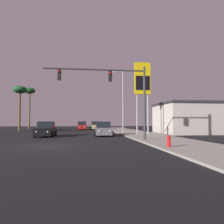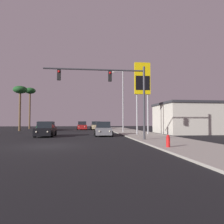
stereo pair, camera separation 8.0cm
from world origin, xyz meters
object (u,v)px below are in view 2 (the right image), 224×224
object	(u,v)px
car_black	(46,130)
car_tan	(96,126)
car_green	(44,127)
palm_tree_mid	(20,92)
car_grey	(103,129)
car_red	(82,126)
traffic_light_mast	(115,86)
gas_station_sign	(142,82)
car_blue	(49,126)
fire_hydrant	(168,141)
street_lamp	(122,98)
palm_tree_far	(30,93)

from	to	relation	value
car_black	car_tan	size ratio (longest dim) A/B	1.00
car_green	palm_tree_mid	size ratio (longest dim) A/B	0.55
car_grey	car_red	xyz separation A→B (m)	(-2.71, 18.77, 0.00)
traffic_light_mast	gas_station_sign	world-z (taller)	gas_station_sign
car_blue	fire_hydrant	bearing A→B (deg)	109.67
street_lamp	gas_station_sign	size ratio (longest dim) A/B	1.00
fire_hydrant	palm_tree_mid	distance (m)	32.00
car_green	palm_tree_far	distance (m)	13.25
car_red	car_green	bearing A→B (deg)	33.75
fire_hydrant	car_black	bearing A→B (deg)	128.02
car_tan	traffic_light_mast	xyz separation A→B (m)	(0.42, -26.17, 4.04)
car_green	fire_hydrant	xyz separation A→B (m)	(12.30, -26.70, -0.27)
car_grey	car_blue	size ratio (longest dim) A/B	1.00
car_red	car_green	size ratio (longest dim) A/B	1.00
car_grey	street_lamp	distance (m)	7.92
car_grey	car_red	bearing A→B (deg)	-79.84
car_grey	street_lamp	size ratio (longest dim) A/B	0.48
car_black	car_blue	distance (m)	20.21
fire_hydrant	palm_tree_mid	xyz separation A→B (m)	(-16.48, 26.69, 6.36)
traffic_light_mast	palm_tree_mid	bearing A→B (deg)	123.66
gas_station_sign	fire_hydrant	distance (m)	15.03
fire_hydrant	car_green	bearing A→B (deg)	114.74
gas_station_sign	palm_tree_far	size ratio (longest dim) A/B	0.99
street_lamp	traffic_light_mast	bearing A→B (deg)	-102.55
car_green	car_blue	xyz separation A→B (m)	(0.02, 5.48, 0.00)
car_green	traffic_light_mast	world-z (taller)	traffic_light_mast
car_grey	car_blue	distance (m)	21.65
car_green	fire_hydrant	world-z (taller)	car_green
car_green	car_blue	distance (m)	5.48
traffic_light_mast	car_green	bearing A→B (deg)	115.00
car_grey	palm_tree_far	bearing A→B (deg)	-57.48
fire_hydrant	car_grey	bearing A→B (deg)	103.48
gas_station_sign	fire_hydrant	bearing A→B (deg)	-98.48
car_red	fire_hydrant	xyz separation A→B (m)	(5.73, -31.38, -0.27)
palm_tree_mid	street_lamp	bearing A→B (deg)	-26.47
car_tan	car_red	bearing A→B (deg)	10.42
car_grey	car_blue	world-z (taller)	same
car_blue	traffic_light_mast	xyz separation A→B (m)	(9.74, -26.41, 4.04)
palm_tree_far	car_tan	bearing A→B (deg)	-18.39
car_grey	car_green	xyz separation A→B (m)	(-9.28, 14.09, 0.00)
palm_tree_mid	gas_station_sign	bearing A→B (deg)	-35.32
car_green	fire_hydrant	bearing A→B (deg)	115.72
car_red	car_green	xyz separation A→B (m)	(-6.57, -4.68, 0.00)
car_grey	palm_tree_mid	world-z (taller)	palm_tree_mid
fire_hydrant	palm_tree_mid	world-z (taller)	palm_tree_mid
car_green	street_lamp	size ratio (longest dim) A/B	0.48
car_green	traffic_light_mast	size ratio (longest dim) A/B	0.49
car_grey	car_black	xyz separation A→B (m)	(-6.49, -0.44, 0.00)
car_blue	traffic_light_mast	world-z (taller)	traffic_light_mast
traffic_light_mast	palm_tree_far	distance (m)	34.38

